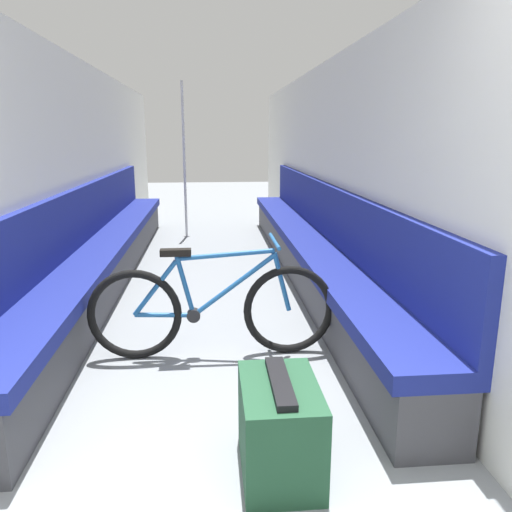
# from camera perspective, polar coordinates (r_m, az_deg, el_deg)

# --- Properties ---
(wall_left) EXTENTS (0.10, 11.11, 2.23)m
(wall_left) POSITION_cam_1_polar(r_m,az_deg,el_deg) (5.18, -20.43, 8.82)
(wall_left) COLOR silver
(wall_left) RESTS_ON ground
(wall_right) EXTENTS (0.10, 11.11, 2.23)m
(wall_right) POSITION_cam_1_polar(r_m,az_deg,el_deg) (5.17, 9.22, 9.48)
(wall_right) COLOR silver
(wall_right) RESTS_ON ground
(bench_seat_row_left) EXTENTS (0.45, 6.36, 0.99)m
(bench_seat_row_left) POSITION_cam_1_polar(r_m,az_deg,el_deg) (5.34, -16.93, 0.55)
(bench_seat_row_left) COLOR #3D3D42
(bench_seat_row_left) RESTS_ON ground
(bench_seat_row_right) EXTENTS (0.45, 6.36, 0.99)m
(bench_seat_row_right) POSITION_cam_1_polar(r_m,az_deg,el_deg) (5.32, 6.09, 1.05)
(bench_seat_row_right) COLOR #3D3D42
(bench_seat_row_right) RESTS_ON ground
(bicycle) EXTENTS (1.66, 0.46, 0.81)m
(bicycle) POSITION_cam_1_polar(r_m,az_deg,el_deg) (3.39, -5.00, -6.08)
(bicycle) COLOR black
(bicycle) RESTS_ON ground
(grab_pole_near) EXTENTS (0.08, 0.08, 2.21)m
(grab_pole_near) POSITION_cam_1_polar(r_m,az_deg,el_deg) (7.37, -8.19, 10.44)
(grab_pole_near) COLOR gray
(grab_pole_near) RESTS_ON ground
(luggage_bag) EXTENTS (0.34, 0.52, 0.45)m
(luggage_bag) POSITION_cam_1_polar(r_m,az_deg,el_deg) (2.34, 2.71, -19.01)
(luggage_bag) COLOR #1E472D
(luggage_bag) RESTS_ON ground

